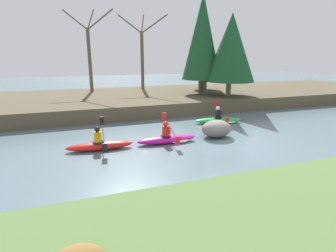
# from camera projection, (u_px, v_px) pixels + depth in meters

# --- Properties ---
(ground_plane) EXTENTS (90.00, 90.00, 0.00)m
(ground_plane) POSITION_uv_depth(u_px,v_px,m) (224.00, 142.00, 11.92)
(ground_plane) COLOR slate
(riverbank_far) EXTENTS (44.00, 10.27, 0.89)m
(riverbank_far) POSITION_uv_depth(u_px,v_px,m) (157.00, 99.00, 21.24)
(riverbank_far) COLOR brown
(riverbank_far) RESTS_ON ground
(conifer_tree_far_left) EXTENTS (2.94, 2.94, 7.34)m
(conifer_tree_far_left) POSITION_uv_depth(u_px,v_px,m) (202.00, 37.00, 19.47)
(conifer_tree_far_left) COLOR brown
(conifer_tree_far_left) RESTS_ON riverbank_far
(conifer_tree_left) EXTENTS (3.59, 3.59, 5.86)m
(conifer_tree_left) POSITION_uv_depth(u_px,v_px,m) (231.00, 48.00, 18.85)
(conifer_tree_left) COLOR #7A664C
(conifer_tree_left) RESTS_ON riverbank_far
(conifer_tree_mid_left) EXTENTS (2.37, 2.37, 6.07)m
(conifer_tree_mid_left) POSITION_uv_depth(u_px,v_px,m) (206.00, 49.00, 22.46)
(conifer_tree_mid_left) COLOR #7A664C
(conifer_tree_mid_left) RESTS_ON riverbank_far
(bare_tree_upstream) EXTENTS (3.72, 3.68, 6.77)m
(bare_tree_upstream) POSITION_uv_depth(u_px,v_px,m) (89.00, 52.00, 21.38)
(bare_tree_upstream) COLOR brown
(bare_tree_upstream) RESTS_ON riverbank_far
(bare_tree_mid_upstream) EXTENTS (3.64, 3.59, 6.60)m
(bare_tree_mid_upstream) POSITION_uv_depth(u_px,v_px,m) (142.00, 54.00, 22.95)
(bare_tree_mid_upstream) COLOR brown
(bare_tree_mid_upstream) RESTS_ON riverbank_far
(kayaker_lead) EXTENTS (2.79, 2.06, 1.20)m
(kayaker_lead) POSITION_uv_depth(u_px,v_px,m) (220.00, 120.00, 15.19)
(kayaker_lead) COLOR green
(kayaker_lead) RESTS_ON ground
(kayaker_middle) EXTENTS (2.77, 2.06, 1.20)m
(kayaker_middle) POSITION_uv_depth(u_px,v_px,m) (169.00, 139.00, 11.74)
(kayaker_middle) COLOR #C61999
(kayaker_middle) RESTS_ON ground
(kayaker_trailing) EXTENTS (2.79, 2.07, 1.20)m
(kayaker_trailing) POSITION_uv_depth(u_px,v_px,m) (100.00, 145.00, 10.88)
(kayaker_trailing) COLOR red
(kayaker_trailing) RESTS_ON ground
(boulder_midstream) EXTENTS (1.46, 1.14, 0.83)m
(boulder_midstream) POSITION_uv_depth(u_px,v_px,m) (216.00, 129.00, 12.54)
(boulder_midstream) COLOR slate
(boulder_midstream) RESTS_ON ground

